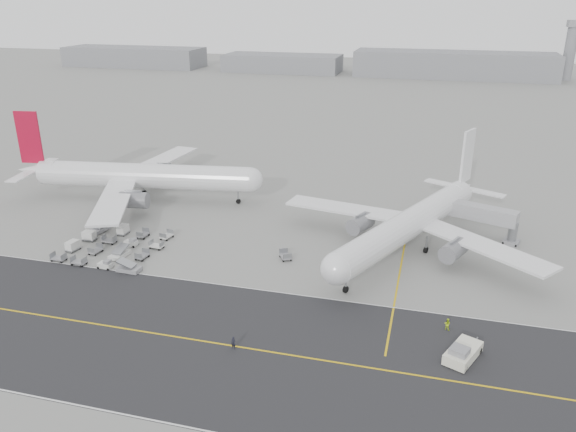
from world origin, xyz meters
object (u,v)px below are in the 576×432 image
(control_tower, at_px, (570,49))
(ground_crew_b, at_px, (447,324))
(airliner_b, at_px, (412,222))
(jet_bridge, at_px, (476,214))
(pushback_tug, at_px, (463,353))
(ground_crew_a, at_px, (233,343))
(airliner_a, at_px, (138,176))

(control_tower, xyz_separation_m, ground_crew_b, (-62.14, -271.30, -15.36))
(airliner_b, height_order, jet_bridge, airliner_b)
(control_tower, height_order, pushback_tug, control_tower)
(control_tower, bearing_deg, jet_bridge, -103.67)
(control_tower, relative_size, ground_crew_a, 16.52)
(airliner_b, height_order, ground_crew_a, airliner_b)
(control_tower, bearing_deg, ground_crew_b, -102.90)
(pushback_tug, distance_m, ground_crew_b, 6.97)
(airliner_b, relative_size, jet_bridge, 2.93)
(control_tower, xyz_separation_m, pushback_tug, (-60.21, -278.00, -15.27))
(ground_crew_b, bearing_deg, airliner_b, -55.20)
(control_tower, relative_size, airliner_b, 0.62)
(airliner_a, bearing_deg, jet_bridge, -99.54)
(ground_crew_a, bearing_deg, ground_crew_b, 37.22)
(airliner_b, xyz_separation_m, ground_crew_a, (-20.98, -38.62, -4.41))
(airliner_a, height_order, ground_crew_b, airliner_a)
(airliner_a, height_order, airliner_b, airliner_a)
(control_tower, distance_m, airliner_b, 254.75)
(pushback_tug, distance_m, jet_bridge, 43.08)
(ground_crew_a, bearing_deg, airliner_a, 142.88)
(control_tower, distance_m, airliner_a, 268.13)
(jet_bridge, distance_m, ground_crew_a, 58.58)
(ground_crew_a, bearing_deg, control_tower, 85.77)
(airliner_b, distance_m, jet_bridge, 15.35)
(airliner_b, distance_m, pushback_tug, 34.45)
(pushback_tug, xyz_separation_m, ground_crew_a, (-29.76, -5.61, -0.04))
(control_tower, distance_m, jet_bridge, 242.31)
(control_tower, height_order, jet_bridge, control_tower)
(airliner_b, bearing_deg, airliner_a, -165.87)
(ground_crew_b, bearing_deg, airliner_a, -8.43)
(jet_bridge, height_order, ground_crew_a, jet_bridge)
(airliner_b, height_order, ground_crew_b, airliner_b)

